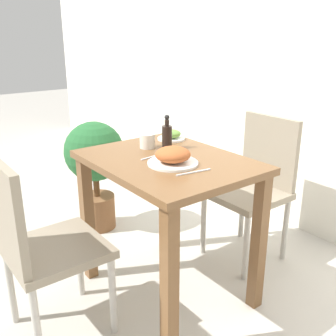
% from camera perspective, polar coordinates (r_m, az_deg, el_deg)
% --- Properties ---
extents(ground_plane, '(16.00, 16.00, 0.00)m').
position_cam_1_polar(ground_plane, '(2.32, -0.00, -17.11)').
color(ground_plane, '#B7B2A8').
extents(wall_back, '(8.00, 0.05, 2.60)m').
position_cam_1_polar(wall_back, '(2.79, 21.47, 16.49)').
color(wall_back, white).
rests_on(wall_back, ground_plane).
extents(dining_table, '(0.86, 0.66, 0.77)m').
position_cam_1_polar(dining_table, '(2.01, -0.00, -2.67)').
color(dining_table, brown).
rests_on(dining_table, ground_plane).
extents(chair_near, '(0.42, 0.42, 0.89)m').
position_cam_1_polar(chair_near, '(1.85, -18.41, -10.01)').
color(chair_near, gray).
rests_on(chair_near, ground_plane).
extents(chair_far, '(0.42, 0.42, 0.89)m').
position_cam_1_polar(chair_far, '(2.49, 12.60, -1.75)').
color(chair_far, gray).
rests_on(chair_far, ground_plane).
extents(food_plate, '(0.24, 0.24, 0.09)m').
position_cam_1_polar(food_plate, '(1.86, 0.71, 1.67)').
color(food_plate, white).
rests_on(food_plate, dining_table).
extents(side_plate, '(0.16, 0.16, 0.06)m').
position_cam_1_polar(side_plate, '(2.30, 0.47, 4.76)').
color(side_plate, white).
rests_on(side_plate, dining_table).
extents(drink_cup, '(0.08, 0.08, 0.08)m').
position_cam_1_polar(drink_cup, '(2.13, -3.03, 3.94)').
color(drink_cup, silver).
rests_on(drink_cup, dining_table).
extents(sauce_bottle, '(0.05, 0.05, 0.19)m').
position_cam_1_polar(sauce_bottle, '(2.11, -0.15, 4.72)').
color(sauce_bottle, black).
rests_on(sauce_bottle, dining_table).
extents(fork_utensil, '(0.03, 0.17, 0.00)m').
position_cam_1_polar(fork_utensil, '(1.99, -1.98, 1.75)').
color(fork_utensil, silver).
rests_on(fork_utensil, dining_table).
extents(spoon_utensil, '(0.04, 0.18, 0.00)m').
position_cam_1_polar(spoon_utensil, '(1.77, 3.74, -0.62)').
color(spoon_utensil, silver).
rests_on(spoon_utensil, dining_table).
extents(potted_plant_left, '(0.42, 0.42, 0.79)m').
position_cam_1_polar(potted_plant_left, '(2.81, -10.56, 0.80)').
color(potted_plant_left, brown).
rests_on(potted_plant_left, ground_plane).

